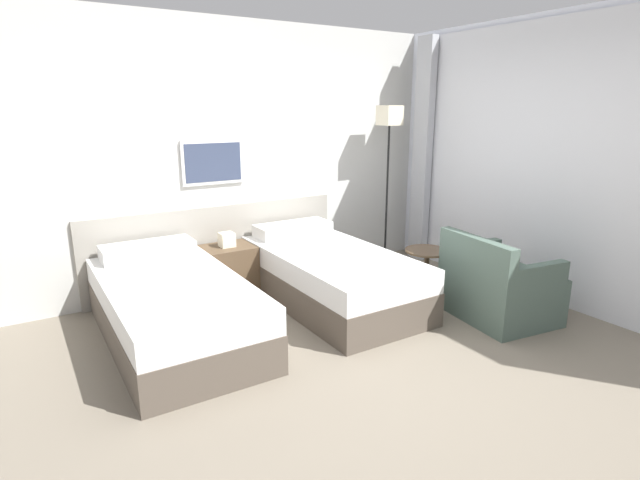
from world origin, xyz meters
name	(u,v)px	position (x,y,z in m)	size (l,w,h in m)	color
ground_plane	(365,364)	(0.00, 0.00, 0.00)	(16.00, 16.00, 0.00)	slate
wall_headboard	(238,162)	(-0.02, 2.22, 1.30)	(10.00, 0.10, 2.70)	silver
wall_window	(577,165)	(2.32, -0.04, 1.34)	(0.21, 4.70, 2.70)	white
bed_near_door	(174,308)	(-1.07, 1.18, 0.27)	(1.02, 1.98, 0.65)	brown
bed_near_window	(330,276)	(0.46, 1.18, 0.27)	(1.02, 1.98, 0.65)	brown
nightstand	(228,270)	(-0.31, 1.90, 0.26)	(0.51, 0.43, 0.64)	brown
floor_lamp	(389,134)	(1.68, 1.84, 1.55)	(0.24, 0.24, 1.87)	black
side_table	(427,265)	(1.31, 0.75, 0.35)	(0.44, 0.44, 0.50)	brown
armchair	(498,289)	(1.53, 0.07, 0.27)	(0.84, 0.96, 0.78)	#4C6056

